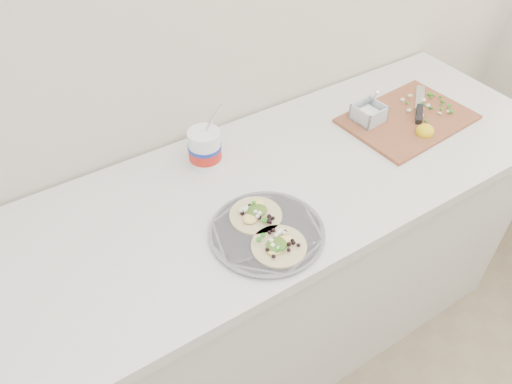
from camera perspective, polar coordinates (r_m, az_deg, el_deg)
counter at (r=1.74m, az=-5.68°, el=-12.64°), size 2.44×0.66×0.90m
taco_plate at (r=1.31m, az=1.26°, el=-4.38°), size 0.31×0.31×0.04m
tub at (r=1.50m, az=-5.79°, el=5.28°), size 0.10×0.10×0.22m
cutboard at (r=1.78m, az=16.68°, el=8.37°), size 0.44×0.32×0.07m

